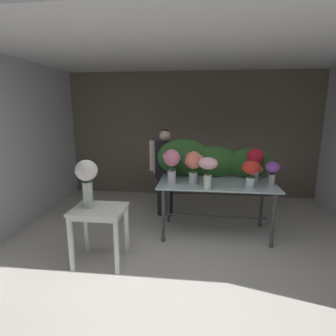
# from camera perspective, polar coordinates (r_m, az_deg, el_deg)

# --- Properties ---
(ground_plane) EXTENTS (8.58, 8.58, 0.00)m
(ground_plane) POSITION_cam_1_polar(r_m,az_deg,el_deg) (4.61, 4.01, -12.73)
(ground_plane) COLOR beige
(wall_back) EXTENTS (5.65, 0.12, 2.76)m
(wall_back) POSITION_cam_1_polar(r_m,az_deg,el_deg) (6.15, 5.06, 6.98)
(wall_back) COLOR #706656
(wall_back) RESTS_ON ground
(wall_left) EXTENTS (0.12, 4.02, 2.76)m
(wall_left) POSITION_cam_1_polar(r_m,az_deg,el_deg) (5.17, -28.93, 4.46)
(wall_left) COLOR silver
(wall_left) RESTS_ON ground
(ceiling_slab) EXTENTS (5.77, 4.02, 0.12)m
(ceiling_slab) POSITION_cam_1_polar(r_m,az_deg,el_deg) (4.27, 4.63, 24.06)
(ceiling_slab) COLOR silver
(ceiling_slab) RESTS_ON wall_back
(display_table_glass) EXTENTS (1.77, 0.92, 0.86)m
(display_table_glass) POSITION_cam_1_polar(r_m,az_deg,el_deg) (4.25, 10.19, -4.72)
(display_table_glass) COLOR #ACCAD3
(display_table_glass) RESTS_ON ground
(side_table_white) EXTENTS (0.65, 0.54, 0.74)m
(side_table_white) POSITION_cam_1_polar(r_m,az_deg,el_deg) (3.55, -14.38, -9.93)
(side_table_white) COLOR white
(side_table_white) RESTS_ON ground
(florist) EXTENTS (0.57, 0.24, 1.60)m
(florist) POSITION_cam_1_polar(r_m,az_deg,el_deg) (4.85, -0.65, 0.86)
(florist) COLOR #232328
(florist) RESTS_ON ground
(foliage_backdrop) EXTENTS (1.87, 0.30, 0.63)m
(foliage_backdrop) POSITION_cam_1_polar(r_m,az_deg,el_deg) (4.48, 8.73, 1.64)
(foliage_backdrop) COLOR #2D6028
(foliage_backdrop) RESTS_ON display_table_glass
(vase_coral_peonies) EXTENTS (0.28, 0.25, 0.49)m
(vase_coral_peonies) POSITION_cam_1_polar(r_m,az_deg,el_deg) (4.04, 5.46, 0.94)
(vase_coral_peonies) COLOR silver
(vase_coral_peonies) RESTS_ON display_table_glass
(vase_scarlet_stock) EXTENTS (0.29, 0.25, 0.40)m
(vase_scarlet_stock) POSITION_cam_1_polar(r_m,az_deg,el_deg) (3.97, 17.25, -0.61)
(vase_scarlet_stock) COLOR silver
(vase_scarlet_stock) RESTS_ON display_table_glass
(vase_crimson_roses) EXTENTS (0.26, 0.26, 0.52)m
(vase_crimson_roses) POSITION_cam_1_polar(r_m,az_deg,el_deg) (4.36, 18.03, 1.43)
(vase_crimson_roses) COLOR silver
(vase_crimson_roses) RESTS_ON display_table_glass
(vase_rosy_tulips) EXTENTS (0.26, 0.24, 0.53)m
(vase_rosy_tulips) POSITION_cam_1_polar(r_m,az_deg,el_deg) (3.99, 0.78, 1.21)
(vase_rosy_tulips) COLOR silver
(vase_rosy_tulips) RESTS_ON display_table_glass
(vase_violet_freesia) EXTENTS (0.21, 0.21, 0.36)m
(vase_violet_freesia) POSITION_cam_1_polar(r_m,az_deg,el_deg) (4.20, 21.26, -0.43)
(vase_violet_freesia) COLOR silver
(vase_violet_freesia) RESTS_ON display_table_glass
(vase_blush_anemones) EXTENTS (0.27, 0.27, 0.45)m
(vase_blush_anemones) POSITION_cam_1_polar(r_m,az_deg,el_deg) (3.78, 8.52, 0.05)
(vase_blush_anemones) COLOR silver
(vase_blush_anemones) RESTS_ON display_table_glass
(vase_fuchsia_lilies) EXTENTS (0.26, 0.22, 0.44)m
(vase_fuchsia_lilies) POSITION_cam_1_polar(r_m,az_deg,el_deg) (4.30, 0.97, 1.26)
(vase_fuchsia_lilies) COLOR silver
(vase_fuchsia_lilies) RESTS_ON display_table_glass
(vase_white_roses_tall) EXTENTS (0.28, 0.27, 0.61)m
(vase_white_roses_tall) POSITION_cam_1_polar(r_m,az_deg,el_deg) (3.45, -16.92, -1.90)
(vase_white_roses_tall) COLOR silver
(vase_white_roses_tall) RESTS_ON side_table_white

